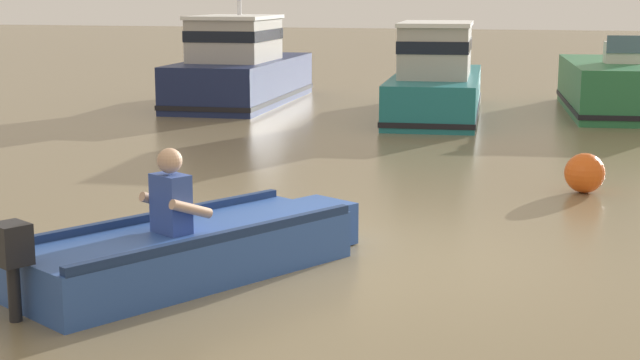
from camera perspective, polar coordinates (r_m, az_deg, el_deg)
The scene contains 6 objects.
ground_plane at distance 9.21m, azimuth 2.34°, elevation -4.74°, with size 120.00×120.00×0.00m, color #7A6B4C.
rowboat_with_person at distance 8.69m, azimuth -7.57°, elevation -4.08°, with size 2.48×3.45×1.19m.
moored_boat_navy at distance 22.18m, azimuth -4.75°, elevation 6.49°, with size 2.37×5.68×3.51m.
moored_boat_teal at distance 20.00m, azimuth 6.90°, elevation 5.83°, with size 2.30×5.88×1.94m.
moored_boat_green at distance 21.38m, azimuth 17.24°, elevation 5.21°, with size 2.67×5.23×1.65m.
mooring_buoy at distance 12.66m, azimuth 15.41°, elevation 0.40°, with size 0.51×0.51×0.51m, color #E55919.
Camera 1 is at (2.04, -8.63, 2.50)m, focal length 53.99 mm.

